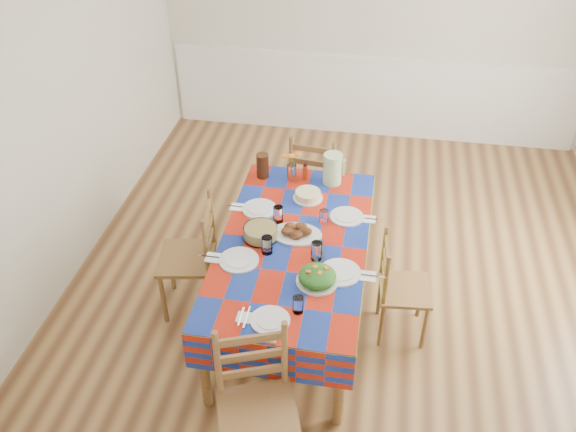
# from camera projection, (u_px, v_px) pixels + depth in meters

# --- Properties ---
(room) EXTENTS (4.58, 5.08, 2.78)m
(room) POSITION_uv_depth(u_px,v_px,m) (360.00, 134.00, 4.23)
(room) COLOR brown
(room) RESTS_ON ground
(wainscot) EXTENTS (4.41, 0.06, 0.92)m
(wainscot) POSITION_uv_depth(u_px,v_px,m) (372.00, 95.00, 6.71)
(wainscot) COLOR white
(wainscot) RESTS_ON room
(dining_table) EXTENTS (1.03, 1.91, 0.74)m
(dining_table) POSITION_uv_depth(u_px,v_px,m) (294.00, 251.00, 4.29)
(dining_table) COLOR brown
(dining_table) RESTS_ON room
(setting_near_head) EXTENTS (0.39, 0.26, 0.12)m
(setting_near_head) POSITION_uv_depth(u_px,v_px,m) (279.00, 314.00, 3.65)
(setting_near_head) COLOR silver
(setting_near_head) RESTS_ON dining_table
(setting_left_near) EXTENTS (0.49, 0.29, 0.13)m
(setting_left_near) POSITION_uv_depth(u_px,v_px,m) (248.00, 254.00, 4.09)
(setting_left_near) COLOR silver
(setting_left_near) RESTS_ON dining_table
(setting_left_far) EXTENTS (0.47, 0.28, 0.13)m
(setting_left_far) POSITION_uv_depth(u_px,v_px,m) (265.00, 211.00, 4.49)
(setting_left_far) COLOR silver
(setting_left_far) RESTS_ON dining_table
(setting_right_near) EXTENTS (0.52, 0.30, 0.13)m
(setting_right_near) POSITION_uv_depth(u_px,v_px,m) (332.00, 264.00, 4.00)
(setting_right_near) COLOR silver
(setting_right_near) RESTS_ON dining_table
(setting_right_far) EXTENTS (0.47, 0.27, 0.12)m
(setting_right_far) POSITION_uv_depth(u_px,v_px,m) (339.00, 217.00, 4.43)
(setting_right_far) COLOR silver
(setting_right_far) RESTS_ON dining_table
(meat_platter) EXTENTS (0.36, 0.26, 0.07)m
(meat_platter) POSITION_uv_depth(u_px,v_px,m) (296.00, 232.00, 4.28)
(meat_platter) COLOR silver
(meat_platter) RESTS_ON dining_table
(salad_platter) EXTENTS (0.27, 0.27, 0.11)m
(salad_platter) POSITION_uv_depth(u_px,v_px,m) (317.00, 277.00, 3.88)
(salad_platter) COLOR silver
(salad_platter) RESTS_ON dining_table
(pasta_bowl) EXTENTS (0.24, 0.24, 0.09)m
(pasta_bowl) POSITION_uv_depth(u_px,v_px,m) (260.00, 232.00, 4.25)
(pasta_bowl) COLOR white
(pasta_bowl) RESTS_ON dining_table
(cake) EXTENTS (0.23, 0.23, 0.06)m
(cake) POSITION_uv_depth(u_px,v_px,m) (308.00, 195.00, 4.64)
(cake) COLOR silver
(cake) RESTS_ON dining_table
(serving_utensils) EXTENTS (0.14, 0.32, 0.01)m
(serving_utensils) POSITION_uv_depth(u_px,v_px,m) (318.00, 255.00, 4.12)
(serving_utensils) COLOR black
(serving_utensils) RESTS_ON dining_table
(flower_vase) EXTENTS (0.16, 0.13, 0.25)m
(flower_vase) POSITION_uv_depth(u_px,v_px,m) (292.00, 168.00, 4.82)
(flower_vase) COLOR white
(flower_vase) RESTS_ON dining_table
(hot_sauce) EXTENTS (0.04, 0.04, 0.15)m
(hot_sauce) POSITION_uv_depth(u_px,v_px,m) (305.00, 171.00, 4.83)
(hot_sauce) COLOR #AB2D0D
(hot_sauce) RESTS_ON dining_table
(green_pitcher) EXTENTS (0.15, 0.15, 0.25)m
(green_pitcher) POSITION_uv_depth(u_px,v_px,m) (333.00, 169.00, 4.76)
(green_pitcher) COLOR #AED395
(green_pitcher) RESTS_ON dining_table
(tea_pitcher) EXTENTS (0.10, 0.10, 0.20)m
(tea_pitcher) POSITION_uv_depth(u_px,v_px,m) (263.00, 166.00, 4.85)
(tea_pitcher) COLOR #32190B
(tea_pitcher) RESTS_ON dining_table
(name_card) EXTENTS (0.08, 0.02, 0.02)m
(name_card) POSITION_uv_depth(u_px,v_px,m) (270.00, 341.00, 3.50)
(name_card) COLOR silver
(name_card) RESTS_ON dining_table
(chair_near) EXTENTS (0.56, 0.55, 1.00)m
(chair_near) POSITION_uv_depth(u_px,v_px,m) (256.00, 408.00, 3.44)
(chair_near) COLOR brown
(chair_near) RESTS_ON room
(chair_far) EXTENTS (0.47, 0.45, 0.96)m
(chair_far) POSITION_uv_depth(u_px,v_px,m) (315.00, 181.00, 5.35)
(chair_far) COLOR brown
(chair_far) RESTS_ON room
(chair_left) EXTENTS (0.47, 0.49, 0.97)m
(chair_left) POSITION_uv_depth(u_px,v_px,m) (193.00, 258.00, 4.51)
(chair_left) COLOR brown
(chair_left) RESTS_ON room
(chair_right) EXTENTS (0.39, 0.40, 0.84)m
(chair_right) POSITION_uv_depth(u_px,v_px,m) (399.00, 289.00, 4.33)
(chair_right) COLOR brown
(chair_right) RESTS_ON room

